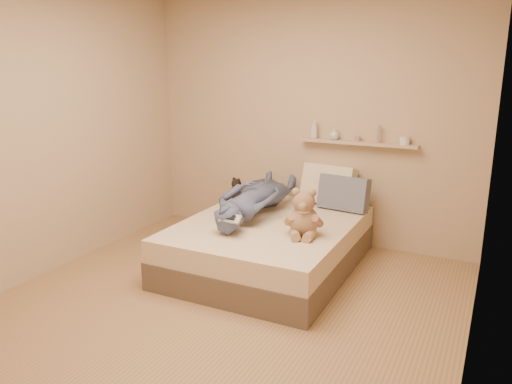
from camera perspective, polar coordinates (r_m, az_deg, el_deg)
The scene contains 10 objects.
room at distance 3.65m, azimuth -4.57°, elevation 5.31°, with size 3.80×3.80×3.80m.
bed at distance 4.73m, azimuth 1.52°, elevation -6.01°, with size 1.50×1.90×0.45m.
game_console at distance 4.19m, azimuth -2.99°, elevation -3.02°, with size 0.19×0.08×0.07m.
teddy_bear at distance 4.24m, azimuth 5.46°, elevation -2.78°, with size 0.34×0.35×0.43m.
dark_plush at distance 5.34m, azimuth -2.20°, elevation 0.17°, with size 0.16×0.16×0.25m.
pillow_cream at distance 5.24m, azimuth 8.22°, elevation 0.80°, with size 0.55×0.16×0.40m, color #F1E3BF.
pillow_grey at distance 5.06m, azimuth 9.99°, elevation -0.13°, with size 0.50×0.14×0.34m, color slate.
person at distance 4.82m, azimuth -0.17°, elevation -0.57°, with size 0.53×1.46×0.35m, color #454E6D.
wall_shelf at distance 5.15m, azimuth 11.49°, elevation 5.53°, with size 1.20×0.12×0.03m, color tan.
shelf_bottles at distance 5.18m, azimuth 10.10°, elevation 6.57°, with size 1.02×0.11×0.19m.
Camera 1 is at (1.86, -3.08, 1.88)m, focal length 35.00 mm.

